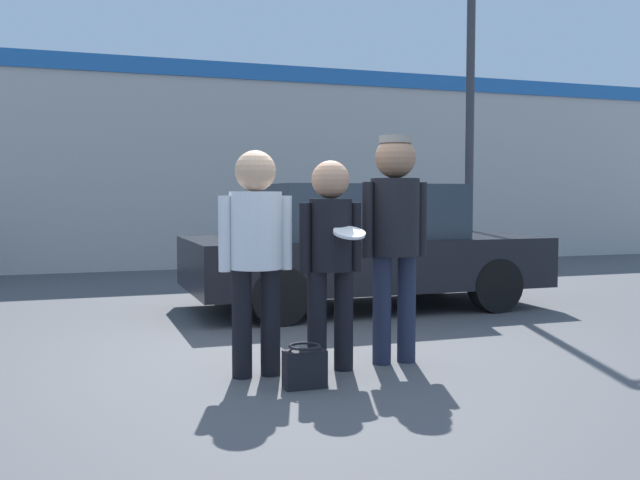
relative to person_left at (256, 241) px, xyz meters
The scene contains 8 objects.
ground_plane 1.15m from the person_left, 28.23° to the left, with size 56.00×56.00×0.00m, color #4C4C4F.
storefront_building 8.19m from the person_left, 86.70° to the left, with size 24.00×0.22×3.84m.
person_left is the anchor object (origin of this frame).
person_middle_with_frisbee 0.59m from the person_left, ahead, with size 0.50×0.52×1.63m.
person_right 1.17m from the person_left, ahead, with size 0.56×0.39×1.84m.
parked_car_near 3.49m from the person_left, 54.33° to the left, with size 4.23×1.94×1.50m.
street_lamp 6.28m from the person_left, 41.37° to the left, with size 1.21×0.35×5.89m.
handbag 1.01m from the person_left, 60.70° to the right, with size 0.30×0.23×0.31m.
Camera 1 is at (-1.77, -5.41, 1.36)m, focal length 40.00 mm.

